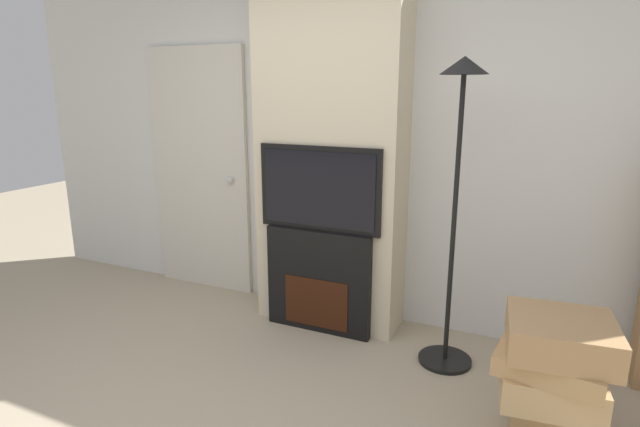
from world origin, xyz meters
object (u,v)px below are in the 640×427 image
(television, at_px, (320,189))
(floor_lamp, at_px, (458,165))
(fireplace, at_px, (320,280))
(box_stack, at_px, (554,370))

(television, xyz_separation_m, floor_lamp, (0.93, -0.09, 0.24))
(fireplace, bearing_deg, box_stack, -21.98)
(fireplace, relative_size, television, 0.88)
(fireplace, height_order, television, television)
(television, relative_size, floor_lamp, 0.47)
(fireplace, bearing_deg, television, -90.00)
(box_stack, bearing_deg, fireplace, 158.02)
(television, bearing_deg, box_stack, -21.92)
(box_stack, bearing_deg, television, 158.08)
(television, relative_size, box_stack, 1.38)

